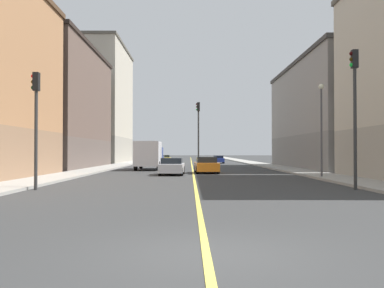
{
  "coord_description": "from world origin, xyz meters",
  "views": [
    {
      "loc": [
        -0.3,
        -7.74,
        1.87
      ],
      "look_at": [
        -0.11,
        27.33,
        2.49
      ],
      "focal_mm": 39.56,
      "sensor_mm": 36.0,
      "label": 1
    }
  ],
  "objects_px": {
    "building_right_midblock": "(42,108)",
    "car_orange": "(206,165)",
    "car_yellow": "(165,159)",
    "street_lamp_left_near": "(321,119)",
    "building_left_mid": "(346,116)",
    "car_blue": "(218,159)",
    "car_silver": "(172,167)",
    "traffic_light_left_near": "(355,100)",
    "car_teal": "(158,160)",
    "traffic_light_median_far": "(198,127)",
    "box_truck": "(149,155)",
    "building_right_distant": "(90,105)",
    "traffic_light_right_near": "(36,113)"
  },
  "relations": [
    {
      "from": "building_right_midblock",
      "to": "car_orange",
      "type": "xyz_separation_m",
      "value": [
        18.11,
        -11.01,
        -6.13
      ]
    },
    {
      "from": "car_yellow",
      "to": "street_lamp_left_near",
      "type": "bearing_deg",
      "value": -73.15
    },
    {
      "from": "building_left_mid",
      "to": "car_blue",
      "type": "distance_m",
      "value": 24.84
    },
    {
      "from": "car_silver",
      "to": "car_yellow",
      "type": "xyz_separation_m",
      "value": [
        -2.88,
        39.61,
        -0.05
      ]
    },
    {
      "from": "car_orange",
      "to": "car_yellow",
      "type": "relative_size",
      "value": 1.05
    },
    {
      "from": "street_lamp_left_near",
      "to": "traffic_light_left_near",
      "type": "bearing_deg",
      "value": -96.82
    },
    {
      "from": "traffic_light_left_near",
      "to": "car_teal",
      "type": "bearing_deg",
      "value": 108.68
    },
    {
      "from": "traffic_light_median_far",
      "to": "car_orange",
      "type": "height_order",
      "value": "traffic_light_median_far"
    },
    {
      "from": "building_left_mid",
      "to": "car_teal",
      "type": "xyz_separation_m",
      "value": [
        -21.64,
        10.92,
        -5.17
      ]
    },
    {
      "from": "building_right_midblock",
      "to": "car_silver",
      "type": "height_order",
      "value": "building_right_midblock"
    },
    {
      "from": "car_teal",
      "to": "car_yellow",
      "type": "distance_m",
      "value": 15.9
    },
    {
      "from": "building_left_mid",
      "to": "traffic_light_left_near",
      "type": "xyz_separation_m",
      "value": [
        -9.18,
        -25.92,
        -1.46
      ]
    },
    {
      "from": "car_yellow",
      "to": "box_truck",
      "type": "height_order",
      "value": "box_truck"
    },
    {
      "from": "car_yellow",
      "to": "car_blue",
      "type": "relative_size",
      "value": 1.08
    },
    {
      "from": "car_silver",
      "to": "building_right_midblock",
      "type": "bearing_deg",
      "value": 137.86
    },
    {
      "from": "building_right_midblock",
      "to": "car_blue",
      "type": "bearing_deg",
      "value": 42.84
    },
    {
      "from": "car_silver",
      "to": "box_truck",
      "type": "distance_m",
      "value": 10.05
    },
    {
      "from": "car_silver",
      "to": "building_right_distant",
      "type": "bearing_deg",
      "value": 112.64
    },
    {
      "from": "car_orange",
      "to": "box_truck",
      "type": "height_order",
      "value": "box_truck"
    },
    {
      "from": "car_teal",
      "to": "car_blue",
      "type": "xyz_separation_m",
      "value": [
        8.92,
        9.76,
        -0.06
      ]
    },
    {
      "from": "building_left_mid",
      "to": "traffic_light_median_far",
      "type": "bearing_deg",
      "value": -168.1
    },
    {
      "from": "building_left_mid",
      "to": "street_lamp_left_near",
      "type": "relative_size",
      "value": 3.77
    },
    {
      "from": "building_left_mid",
      "to": "car_orange",
      "type": "distance_m",
      "value": 19.42
    },
    {
      "from": "building_left_mid",
      "to": "car_orange",
      "type": "height_order",
      "value": "building_left_mid"
    },
    {
      "from": "traffic_light_right_near",
      "to": "street_lamp_left_near",
      "type": "relative_size",
      "value": 0.9
    },
    {
      "from": "street_lamp_left_near",
      "to": "car_teal",
      "type": "relative_size",
      "value": 1.46
    },
    {
      "from": "car_silver",
      "to": "car_blue",
      "type": "distance_m",
      "value": 34.0
    },
    {
      "from": "car_silver",
      "to": "box_truck",
      "type": "xyz_separation_m",
      "value": [
        -2.76,
        9.63,
        0.88
      ]
    },
    {
      "from": "building_right_midblock",
      "to": "car_yellow",
      "type": "relative_size",
      "value": 4.77
    },
    {
      "from": "building_right_midblock",
      "to": "building_left_mid",
      "type": "bearing_deg",
      "value": -1.7
    },
    {
      "from": "car_orange",
      "to": "car_yellow",
      "type": "xyz_separation_m",
      "value": [
        -5.75,
        36.82,
        -0.06
      ]
    },
    {
      "from": "car_orange",
      "to": "car_yellow",
      "type": "distance_m",
      "value": 37.27
    },
    {
      "from": "building_left_mid",
      "to": "traffic_light_right_near",
      "type": "height_order",
      "value": "building_left_mid"
    },
    {
      "from": "car_yellow",
      "to": "car_blue",
      "type": "bearing_deg",
      "value": -34.73
    },
    {
      "from": "building_left_mid",
      "to": "street_lamp_left_near",
      "type": "bearing_deg",
      "value": -115.09
    },
    {
      "from": "traffic_light_left_near",
      "to": "car_yellow",
      "type": "height_order",
      "value": "traffic_light_left_near"
    },
    {
      "from": "car_teal",
      "to": "box_truck",
      "type": "height_order",
      "value": "box_truck"
    },
    {
      "from": "box_truck",
      "to": "street_lamp_left_near",
      "type": "bearing_deg",
      "value": -47.08
    },
    {
      "from": "street_lamp_left_near",
      "to": "traffic_light_median_far",
      "type": "bearing_deg",
      "value": 120.45
    },
    {
      "from": "traffic_light_median_far",
      "to": "car_yellow",
      "type": "xyz_separation_m",
      "value": [
        -5.18,
        30.28,
        -3.77
      ]
    },
    {
      "from": "building_left_mid",
      "to": "car_silver",
      "type": "height_order",
      "value": "building_left_mid"
    },
    {
      "from": "traffic_light_right_near",
      "to": "box_truck",
      "type": "height_order",
      "value": "traffic_light_right_near"
    },
    {
      "from": "building_right_distant",
      "to": "car_orange",
      "type": "height_order",
      "value": "building_right_distant"
    },
    {
      "from": "building_right_distant",
      "to": "car_blue",
      "type": "height_order",
      "value": "building_right_distant"
    },
    {
      "from": "building_right_distant",
      "to": "traffic_light_median_far",
      "type": "distance_m",
      "value": 32.81
    },
    {
      "from": "traffic_light_right_near",
      "to": "car_blue",
      "type": "height_order",
      "value": "traffic_light_right_near"
    },
    {
      "from": "building_left_mid",
      "to": "traffic_light_median_far",
      "type": "height_order",
      "value": "building_left_mid"
    },
    {
      "from": "traffic_light_right_near",
      "to": "street_lamp_left_near",
      "type": "bearing_deg",
      "value": 27.05
    },
    {
      "from": "car_silver",
      "to": "car_teal",
      "type": "xyz_separation_m",
      "value": [
        -2.95,
        23.71,
        -0.0
      ]
    },
    {
      "from": "box_truck",
      "to": "car_orange",
      "type": "bearing_deg",
      "value": -50.59
    }
  ]
}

